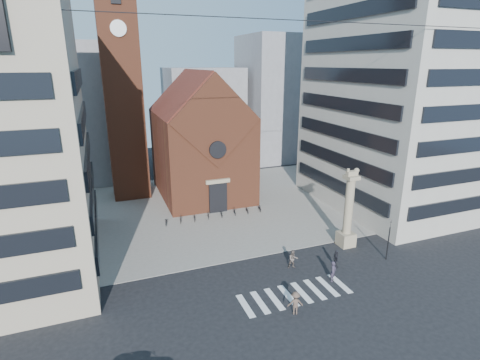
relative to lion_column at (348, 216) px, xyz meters
name	(u,v)px	position (x,y,z in m)	size (l,w,h in m)	color
ground	(274,277)	(-10.01, -3.00, -3.46)	(120.00, 120.00, 0.00)	black
piazza	(214,206)	(-10.01, 16.00, -3.43)	(46.00, 30.00, 0.05)	gray
zebra_crossing	(295,294)	(-9.46, -6.00, -3.45)	(10.20, 3.20, 0.01)	white
church	(200,141)	(-10.01, 22.04, 4.53)	(12.00, 16.65, 18.00)	brown
campanile	(122,87)	(-20.01, 25.00, 12.28)	(5.50, 5.50, 31.20)	brown
building_right	(404,86)	(13.99, 9.00, 12.54)	(18.00, 22.00, 32.00)	#A7A498
bg_block_left	(55,114)	(-30.01, 37.00, 7.54)	(16.00, 14.00, 22.00)	gray
bg_block_mid	(203,115)	(-4.01, 42.00, 5.54)	(14.00, 12.00, 18.00)	gray
bg_block_right	(283,98)	(11.99, 39.00, 8.54)	(16.00, 14.00, 24.00)	gray
lion_column	(348,216)	(0.00, 0.00, 0.00)	(1.63, 1.60, 8.68)	tan
traffic_light	(389,239)	(1.99, -4.00, -1.17)	(0.13, 0.16, 4.30)	black
pedestrian_0	(333,271)	(-5.27, -5.37, -2.49)	(0.71, 0.46, 1.93)	#302A3B
pedestrian_1	(293,259)	(-7.58, -2.10, -2.53)	(0.90, 0.70, 1.85)	#5E524B
pedestrian_2	(336,259)	(-3.66, -3.48, -2.57)	(1.04, 0.43, 1.78)	black
pedestrian_3	(295,303)	(-10.73, -8.28, -2.49)	(1.25, 0.72, 1.93)	#4F3E34
scooter_0	(166,221)	(-17.17, 12.22, -3.00)	(0.54, 1.55, 0.81)	black
scooter_1	(181,219)	(-15.40, 12.22, -2.96)	(0.42, 1.50, 0.90)	black
scooter_2	(195,217)	(-13.63, 12.22, -3.00)	(0.54, 1.55, 0.81)	black
scooter_3	(208,215)	(-11.85, 12.22, -2.96)	(0.42, 1.50, 0.90)	black
scooter_4	(222,213)	(-10.08, 12.22, -3.00)	(0.54, 1.55, 0.81)	black
scooter_5	(235,211)	(-8.31, 12.22, -2.96)	(0.42, 1.50, 0.90)	black
scooter_6	(247,210)	(-6.53, 12.22, -3.00)	(0.54, 1.55, 0.81)	black
scooter_7	(260,208)	(-4.76, 12.22, -2.96)	(0.42, 1.50, 0.90)	black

